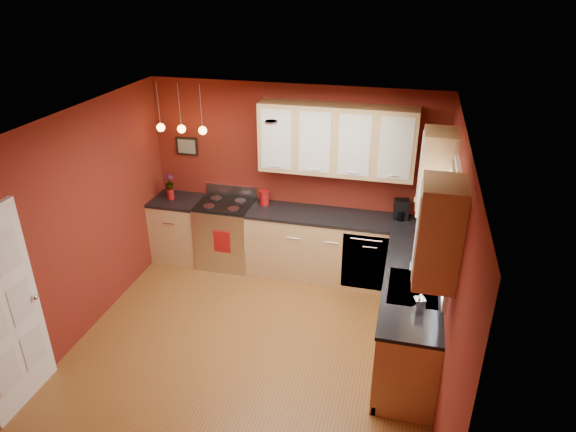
% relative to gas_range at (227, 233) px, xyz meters
% --- Properties ---
extents(floor, '(4.20, 4.20, 0.00)m').
position_rel_gas_range_xyz_m(floor, '(0.92, -1.80, -0.48)').
color(floor, brown).
rests_on(floor, ground).
extents(ceiling, '(4.00, 4.20, 0.02)m').
position_rel_gas_range_xyz_m(ceiling, '(0.92, -1.80, 2.12)').
color(ceiling, beige).
rests_on(ceiling, wall_back).
extents(wall_back, '(4.00, 0.02, 2.60)m').
position_rel_gas_range_xyz_m(wall_back, '(0.92, 0.30, 0.82)').
color(wall_back, maroon).
rests_on(wall_back, floor).
extents(wall_front, '(4.00, 0.02, 2.60)m').
position_rel_gas_range_xyz_m(wall_front, '(0.92, -3.90, 0.82)').
color(wall_front, maroon).
rests_on(wall_front, floor).
extents(wall_left, '(0.02, 4.20, 2.60)m').
position_rel_gas_range_xyz_m(wall_left, '(-1.08, -1.80, 0.82)').
color(wall_left, maroon).
rests_on(wall_left, floor).
extents(wall_right, '(0.02, 4.20, 2.60)m').
position_rel_gas_range_xyz_m(wall_right, '(2.92, -1.80, 0.82)').
color(wall_right, maroon).
rests_on(wall_right, floor).
extents(base_cabinets_back_left, '(0.70, 0.60, 0.90)m').
position_rel_gas_range_xyz_m(base_cabinets_back_left, '(-0.73, -0.00, -0.03)').
color(base_cabinets_back_left, tan).
rests_on(base_cabinets_back_left, floor).
extents(base_cabinets_back_right, '(2.54, 0.60, 0.90)m').
position_rel_gas_range_xyz_m(base_cabinets_back_right, '(1.65, -0.00, -0.03)').
color(base_cabinets_back_right, tan).
rests_on(base_cabinets_back_right, floor).
extents(base_cabinets_right, '(0.60, 2.10, 0.90)m').
position_rel_gas_range_xyz_m(base_cabinets_right, '(2.62, -1.35, -0.03)').
color(base_cabinets_right, tan).
rests_on(base_cabinets_right, floor).
extents(counter_back_left, '(0.70, 0.62, 0.04)m').
position_rel_gas_range_xyz_m(counter_back_left, '(-0.73, -0.00, 0.44)').
color(counter_back_left, black).
rests_on(counter_back_left, base_cabinets_back_left).
extents(counter_back_right, '(2.54, 0.62, 0.04)m').
position_rel_gas_range_xyz_m(counter_back_right, '(1.65, -0.00, 0.44)').
color(counter_back_right, black).
rests_on(counter_back_right, base_cabinets_back_right).
extents(counter_right, '(0.62, 2.10, 0.04)m').
position_rel_gas_range_xyz_m(counter_right, '(2.62, -1.35, 0.44)').
color(counter_right, black).
rests_on(counter_right, base_cabinets_right).
extents(gas_range, '(0.76, 0.64, 1.11)m').
position_rel_gas_range_xyz_m(gas_range, '(0.00, 0.00, 0.00)').
color(gas_range, silver).
rests_on(gas_range, floor).
extents(dishwasher_front, '(0.60, 0.02, 0.80)m').
position_rel_gas_range_xyz_m(dishwasher_front, '(2.02, -0.29, -0.03)').
color(dishwasher_front, silver).
rests_on(dishwasher_front, base_cabinets_back_right).
extents(sink, '(0.50, 0.70, 0.33)m').
position_rel_gas_range_xyz_m(sink, '(2.62, -1.50, 0.43)').
color(sink, gray).
rests_on(sink, counter_right).
extents(window, '(0.06, 1.02, 1.22)m').
position_rel_gas_range_xyz_m(window, '(2.89, -1.50, 1.21)').
color(window, white).
rests_on(window, wall_right).
extents(door_left_wall, '(0.12, 0.82, 2.05)m').
position_rel_gas_range_xyz_m(door_left_wall, '(-1.05, -3.00, 0.54)').
color(door_left_wall, white).
rests_on(door_left_wall, floor).
extents(upper_cabinets_back, '(2.00, 0.35, 0.90)m').
position_rel_gas_range_xyz_m(upper_cabinets_back, '(1.52, 0.12, 1.47)').
color(upper_cabinets_back, tan).
rests_on(upper_cabinets_back, wall_back).
extents(upper_cabinets_right, '(0.35, 1.95, 0.90)m').
position_rel_gas_range_xyz_m(upper_cabinets_right, '(2.75, -1.48, 1.47)').
color(upper_cabinets_right, tan).
rests_on(upper_cabinets_right, wall_right).
extents(wall_picture, '(0.32, 0.03, 0.26)m').
position_rel_gas_range_xyz_m(wall_picture, '(-0.63, 0.28, 1.17)').
color(wall_picture, black).
rests_on(wall_picture, wall_back).
extents(pendant_lights, '(0.71, 0.11, 0.66)m').
position_rel_gas_range_xyz_m(pendant_lights, '(-0.53, -0.05, 1.53)').
color(pendant_lights, gray).
rests_on(pendant_lights, ceiling).
extents(red_canister, '(0.14, 0.14, 0.21)m').
position_rel_gas_range_xyz_m(red_canister, '(0.55, 0.13, 0.56)').
color(red_canister, maroon).
rests_on(red_canister, counter_back_right).
extents(red_vase, '(0.10, 0.10, 0.16)m').
position_rel_gas_range_xyz_m(red_vase, '(-0.82, -0.01, 0.54)').
color(red_vase, maroon).
rests_on(red_vase, counter_back_left).
extents(flowers, '(0.14, 0.14, 0.23)m').
position_rel_gas_range_xyz_m(flowers, '(-0.82, -0.01, 0.71)').
color(flowers, maroon).
rests_on(flowers, red_vase).
extents(coffee_maker, '(0.21, 0.20, 0.27)m').
position_rel_gas_range_xyz_m(coffee_maker, '(2.41, 0.13, 0.58)').
color(coffee_maker, black).
rests_on(coffee_maker, counter_back_right).
extents(soap_pump, '(0.12, 0.13, 0.21)m').
position_rel_gas_range_xyz_m(soap_pump, '(2.68, -1.90, 0.57)').
color(soap_pump, silver).
rests_on(soap_pump, counter_right).
extents(dish_towel, '(0.23, 0.02, 0.32)m').
position_rel_gas_range_xyz_m(dish_towel, '(0.05, -0.33, 0.04)').
color(dish_towel, maroon).
rests_on(dish_towel, gas_range).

